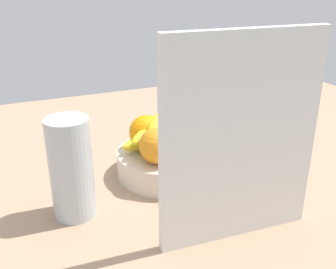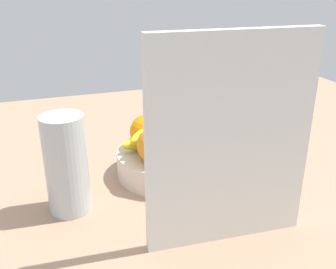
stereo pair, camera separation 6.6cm
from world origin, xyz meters
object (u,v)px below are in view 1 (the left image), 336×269
object	(u,v)px
orange_back_left	(157,145)
thermos_tumbler	(71,168)
orange_front_left	(187,141)
jar_lid	(230,135)
fruit_bowl	(168,162)
orange_center	(146,132)
banana_bunch	(156,131)
cutting_board	(241,141)
orange_front_right	(182,126)

from	to	relation	value
orange_back_left	thermos_tumbler	distance (cm)	18.93
orange_front_left	jar_lid	xyz separation A→B (cm)	(-22.21, -17.41, -9.05)
fruit_bowl	orange_center	distance (cm)	8.56
banana_bunch	thermos_tumbler	xyz separation A→B (cm)	(21.22, 10.68, -0.16)
orange_center	orange_back_left	size ratio (longest dim) A/B	1.00
fruit_bowl	banana_bunch	bearing A→B (deg)	-57.31
banana_bunch	jar_lid	xyz separation A→B (cm)	(-26.38, -9.91, -9.30)
orange_front_left	orange_back_left	xyz separation A→B (cm)	(6.79, -0.32, 0.00)
thermos_tumbler	banana_bunch	bearing A→B (deg)	-153.29
thermos_tumbler	orange_back_left	bearing A→B (deg)	-169.31
orange_center	jar_lid	bearing A→B (deg)	-162.01
fruit_bowl	cutting_board	xyz separation A→B (cm)	(-2.04, 25.37, 15.11)
orange_center	jar_lid	xyz separation A→B (cm)	(-28.58, -9.28, -9.05)
banana_bunch	orange_front_left	bearing A→B (deg)	119.09
orange_front_right	thermos_tumbler	bearing A→B (deg)	22.53
banana_bunch	cutting_board	bearing A→B (deg)	97.65
orange_front_right	cutting_board	distance (cm)	30.32
cutting_board	banana_bunch	bearing A→B (deg)	-79.18
fruit_bowl	banana_bunch	xyz separation A→B (cm)	(1.73, -2.70, 7.09)
orange_front_left	thermos_tumbler	size ratio (longest dim) A/B	0.40
orange_front_left	orange_front_right	size ratio (longest dim) A/B	1.00
fruit_bowl	orange_front_right	xyz separation A→B (cm)	(-5.06, -3.64, 6.83)
fruit_bowl	orange_front_left	world-z (taller)	orange_front_left
fruit_bowl	orange_center	xyz separation A→B (cm)	(3.93, -3.33, 6.83)
orange_front_left	banana_bunch	bearing A→B (deg)	-60.91
fruit_bowl	orange_front_right	distance (cm)	9.25
orange_front_right	orange_back_left	size ratio (longest dim) A/B	1.00
orange_front_right	fruit_bowl	bearing A→B (deg)	35.72
orange_front_left	thermos_tumbler	bearing A→B (deg)	7.16
orange_center	cutting_board	bearing A→B (deg)	101.74
orange_front_right	thermos_tumbler	distance (cm)	30.34
orange_center	banana_bunch	bearing A→B (deg)	163.88
orange_center	thermos_tumbler	bearing A→B (deg)	30.74
fruit_bowl	orange_front_left	distance (cm)	8.70
thermos_tumbler	jar_lid	world-z (taller)	thermos_tumbler
fruit_bowl	banana_bunch	distance (cm)	7.78
fruit_bowl	jar_lid	size ratio (longest dim) A/B	3.26
orange_back_left	thermos_tumbler	size ratio (longest dim) A/B	0.40
orange_front_left	orange_center	size ratio (longest dim) A/B	1.00
orange_back_left	banana_bunch	world-z (taller)	banana_bunch
fruit_bowl	orange_center	world-z (taller)	orange_center
orange_center	orange_back_left	bearing A→B (deg)	86.87
banana_bunch	jar_lid	world-z (taller)	banana_bunch
orange_front_right	jar_lid	xyz separation A→B (cm)	(-19.59, -8.97, -9.05)
orange_front_left	orange_center	bearing A→B (deg)	-51.94
fruit_bowl	jar_lid	distance (cm)	27.78
orange_front_left	cutting_board	size ratio (longest dim) A/B	0.22
fruit_bowl	jar_lid	xyz separation A→B (cm)	(-24.65, -12.61, -2.21)
thermos_tumbler	jar_lid	size ratio (longest dim) A/B	2.73
orange_front_right	thermos_tumbler	world-z (taller)	thermos_tumbler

